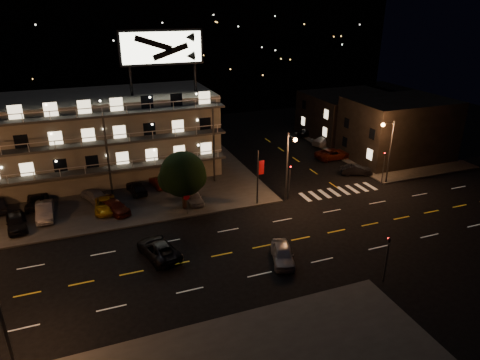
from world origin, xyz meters
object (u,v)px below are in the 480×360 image
object	(u,v)px
lot_car_2	(105,205)
road_car_east	(283,254)
lot_car_4	(194,197)
road_car_west	(158,249)
lot_car_7	(94,195)
tree	(183,175)
side_car_0	(357,170)

from	to	relation	value
lot_car_2	road_car_east	size ratio (longest dim) A/B	1.04
lot_car_4	road_car_west	bearing A→B (deg)	-121.11
lot_car_7	road_car_west	size ratio (longest dim) A/B	0.79
lot_car_4	road_car_west	size ratio (longest dim) A/B	0.70
tree	side_car_0	world-z (taller)	tree
lot_car_4	lot_car_7	size ratio (longest dim) A/B	0.89
lot_car_4	road_car_east	size ratio (longest dim) A/B	0.86
road_car_east	road_car_west	distance (m)	11.02
tree	side_car_0	xyz separation A→B (m)	(23.61, 1.82, -3.31)
side_car_0	road_car_west	distance (m)	29.82
road_car_east	lot_car_2	bearing A→B (deg)	149.46
side_car_0	road_car_east	bearing A→B (deg)	153.23
lot_car_7	road_car_west	xyz separation A→B (m)	(4.71, -14.10, -0.02)
lot_car_7	lot_car_4	bearing A→B (deg)	132.40
road_car_west	lot_car_7	bearing A→B (deg)	-86.55
road_car_west	lot_car_2	bearing A→B (deg)	-86.08
lot_car_4	lot_car_7	bearing A→B (deg)	156.59
lot_car_2	lot_car_7	xyz separation A→B (m)	(-0.98, 3.21, -0.02)
tree	road_car_west	bearing A→B (deg)	-117.72
tree	lot_car_4	bearing A→B (deg)	34.07
tree	road_car_west	xyz separation A→B (m)	(-4.41, -8.39, -3.23)
tree	lot_car_7	distance (m)	11.23
lot_car_2	side_car_0	world-z (taller)	lot_car_2
lot_car_2	side_car_0	distance (m)	31.77
tree	road_car_east	distance (m)	14.58
road_car_east	lot_car_7	bearing A→B (deg)	146.12
lot_car_7	road_car_west	world-z (taller)	road_car_west
lot_car_7	road_car_west	bearing A→B (deg)	85.13
tree	lot_car_4	distance (m)	3.62
road_car_east	road_car_west	size ratio (longest dim) A/B	0.82
tree	lot_car_4	xyz separation A→B (m)	(1.42, 0.96, -3.19)
lot_car_7	side_car_0	bearing A→B (deg)	149.86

